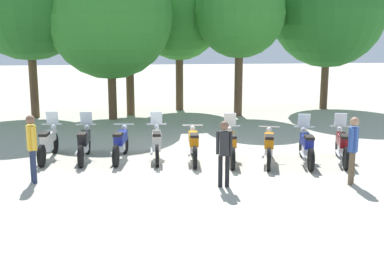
{
  "coord_description": "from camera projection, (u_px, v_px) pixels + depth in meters",
  "views": [
    {
      "loc": [
        -1.41,
        -14.15,
        3.88
      ],
      "look_at": [
        0.0,
        0.5,
        0.9
      ],
      "focal_mm": 46.29,
      "sensor_mm": 36.0,
      "label": 1
    }
  ],
  "objects": [
    {
      "name": "ground_plane",
      "position": [
        194.0,
        161.0,
        14.7
      ],
      "size": [
        80.0,
        80.0,
        0.0
      ],
      "primitive_type": "plane",
      "color": "#ADA899"
    },
    {
      "name": "motorcycle_0",
      "position": [
        48.0,
        143.0,
        14.79
      ],
      "size": [
        0.62,
        2.19,
        1.37
      ],
      "rotation": [
        0.0,
        0.0,
        1.51
      ],
      "color": "black",
      "rests_on": "ground_plane"
    },
    {
      "name": "motorcycle_1",
      "position": [
        84.0,
        143.0,
        14.74
      ],
      "size": [
        0.62,
        2.19,
        1.37
      ],
      "rotation": [
        0.0,
        0.0,
        1.55
      ],
      "color": "black",
      "rests_on": "ground_plane"
    },
    {
      "name": "motorcycle_2",
      "position": [
        121.0,
        143.0,
        14.76
      ],
      "size": [
        0.67,
        2.18,
        0.99
      ],
      "rotation": [
        0.0,
        0.0,
        1.44
      ],
      "color": "black",
      "rests_on": "ground_plane"
    },
    {
      "name": "motorcycle_3",
      "position": [
        157.0,
        142.0,
        14.81
      ],
      "size": [
        0.62,
        2.19,
        1.37
      ],
      "rotation": [
        0.0,
        0.0,
        1.55
      ],
      "color": "black",
      "rests_on": "ground_plane"
    },
    {
      "name": "motorcycle_4",
      "position": [
        194.0,
        144.0,
        14.62
      ],
      "size": [
        0.62,
        2.19,
        0.99
      ],
      "rotation": [
        0.0,
        0.0,
        1.52
      ],
      "color": "black",
      "rests_on": "ground_plane"
    },
    {
      "name": "motorcycle_5",
      "position": [
        231.0,
        145.0,
        14.51
      ],
      "size": [
        0.64,
        2.19,
        1.37
      ],
      "rotation": [
        0.0,
        0.0,
        1.46
      ],
      "color": "black",
      "rests_on": "ground_plane"
    },
    {
      "name": "motorcycle_6",
      "position": [
        269.0,
        146.0,
        14.41
      ],
      "size": [
        0.79,
        2.15,
        0.99
      ],
      "rotation": [
        0.0,
        0.0,
        1.33
      ],
      "color": "black",
      "rests_on": "ground_plane"
    },
    {
      "name": "motorcycle_7",
      "position": [
        306.0,
        146.0,
        14.37
      ],
      "size": [
        0.7,
        2.18,
        1.37
      ],
      "rotation": [
        0.0,
        0.0,
        1.41
      ],
      "color": "black",
      "rests_on": "ground_plane"
    },
    {
      "name": "motorcycle_8",
      "position": [
        342.0,
        145.0,
        14.48
      ],
      "size": [
        0.8,
        2.15,
        1.37
      ],
      "rotation": [
        0.0,
        0.0,
        1.33
      ],
      "color": "black",
      "rests_on": "ground_plane"
    },
    {
      "name": "person_0",
      "position": [
        353.0,
        145.0,
        12.34
      ],
      "size": [
        0.32,
        0.37,
        1.72
      ],
      "rotation": [
        0.0,
        0.0,
        2.5
      ],
      "color": "brown",
      "rests_on": "ground_plane"
    },
    {
      "name": "person_1",
      "position": [
        224.0,
        149.0,
        12.11
      ],
      "size": [
        0.41,
        0.24,
        1.67
      ],
      "rotation": [
        0.0,
        0.0,
        4.61
      ],
      "color": "black",
      "rests_on": "ground_plane"
    },
    {
      "name": "person_2",
      "position": [
        32.0,
        143.0,
        12.46
      ],
      "size": [
        0.31,
        0.39,
        1.75
      ],
      "rotation": [
        0.0,
        0.0,
        0.48
      ],
      "color": "#232D4C",
      "rests_on": "ground_plane"
    },
    {
      "name": "tree_1",
      "position": [
        110.0,
        16.0,
        20.65
      ],
      "size": [
        5.3,
        5.3,
        7.04
      ],
      "color": "brown",
      "rests_on": "ground_plane"
    },
    {
      "name": "tree_2",
      "position": [
        129.0,
        34.0,
        21.87
      ],
      "size": [
        3.25,
        3.25,
        5.29
      ],
      "color": "brown",
      "rests_on": "ground_plane"
    },
    {
      "name": "tree_3",
      "position": [
        179.0,
        20.0,
        23.09
      ],
      "size": [
        3.83,
        3.83,
        6.21
      ],
      "color": "brown",
      "rests_on": "ground_plane"
    },
    {
      "name": "tree_4",
      "position": [
        240.0,
        13.0,
        21.47
      ],
      "size": [
        3.95,
        3.95,
        6.52
      ],
      "color": "brown",
      "rests_on": "ground_plane"
    },
    {
      "name": "tree_5",
      "position": [
        328.0,
        10.0,
        23.3
      ],
      "size": [
        5.41,
        5.41,
        7.43
      ],
      "color": "brown",
      "rests_on": "ground_plane"
    }
  ]
}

